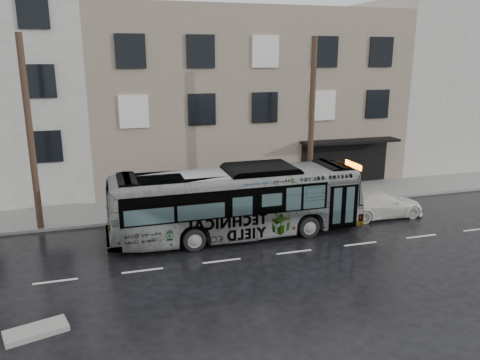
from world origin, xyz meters
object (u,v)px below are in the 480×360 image
object	(u,v)px
sign_post	(327,181)
bus	(237,202)
white_sedan	(380,204)
utility_pole_rear	(30,135)
utility_pole_front	(311,123)

from	to	relation	value
sign_post	bus	world-z (taller)	bus
bus	white_sedan	distance (m)	7.96
bus	white_sedan	xyz separation A→B (m)	(7.89, 0.47, -0.97)
utility_pole_rear	bus	distance (m)	9.92
sign_post	bus	size ratio (longest dim) A/B	0.20
sign_post	utility_pole_front	bearing A→B (deg)	180.00
bus	white_sedan	world-z (taller)	bus
sign_post	white_sedan	size ratio (longest dim) A/B	0.52
utility_pole_front	utility_pole_rear	world-z (taller)	same
bus	sign_post	bearing A→B (deg)	-63.11
white_sedan	sign_post	bearing A→B (deg)	31.51
utility_pole_rear	white_sedan	bearing A→B (deg)	-9.34
white_sedan	bus	bearing A→B (deg)	93.66
utility_pole_front	sign_post	xyz separation A→B (m)	(1.10, 0.00, -3.30)
sign_post	bus	bearing A→B (deg)	-152.57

